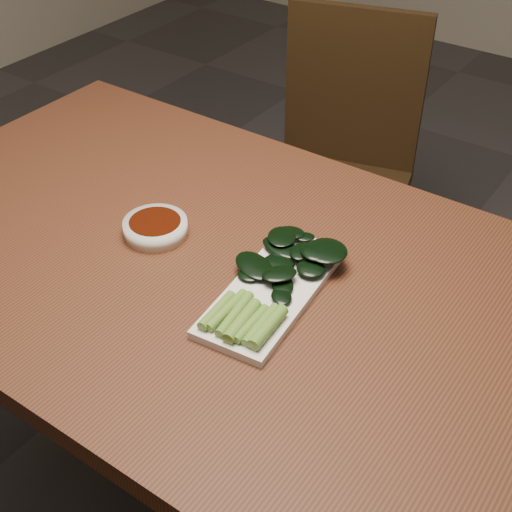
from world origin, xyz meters
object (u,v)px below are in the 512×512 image
Objects in this scene: table at (226,295)px; gai_lan at (276,278)px; chair_far at (340,166)px; sauce_bowl at (155,227)px; serving_plate at (273,290)px.

gai_lan is (0.11, -0.01, 0.10)m from table.
table is 0.83m from chair_far.
gai_lan is at bearing -83.95° from chair_far.
sauce_bowl reaches higher than table.
sauce_bowl reaches higher than serving_plate.
serving_plate is 1.04× the size of gai_lan.
chair_far reaches higher than gai_lan.
sauce_bowl is at bearing -178.09° from table.
serving_plate is (0.11, -0.02, 0.08)m from table.
serving_plate reaches higher than table.
chair_far is at bearing 111.69° from gai_lan.
chair_far is 7.87× the size of sauce_bowl.
serving_plate is (0.26, -0.01, -0.01)m from sauce_bowl.
sauce_bowl is at bearing -101.41° from chair_far.
serving_plate is at bearing -82.25° from gai_lan.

